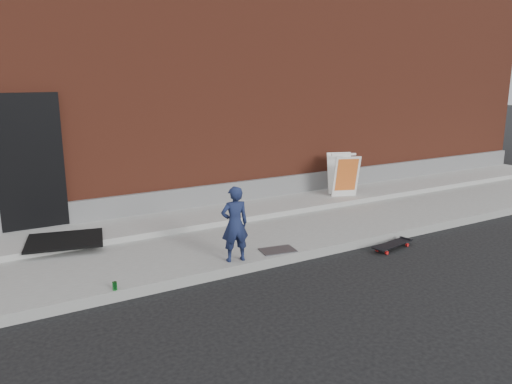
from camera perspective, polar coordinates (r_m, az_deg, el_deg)
ground at (r=7.38m, az=-0.01°, el=-9.07°), size 80.00×80.00×0.00m
sidewalk at (r=8.61m, az=-5.00°, el=-5.26°), size 20.00×3.00×0.15m
apron at (r=9.36m, az=-7.34°, el=-2.98°), size 20.00×1.20×0.10m
building at (r=13.36m, az=-15.42°, el=11.54°), size 20.00×8.10×5.00m
child at (r=7.20m, az=-2.45°, el=-3.68°), size 0.44×0.33×1.12m
skateboard at (r=8.56m, az=15.34°, el=-5.81°), size 0.86×0.37×0.09m
pizza_sign at (r=10.88m, az=9.94°, el=1.98°), size 0.73×0.79×0.91m
soda_can at (r=6.66m, az=-15.84°, el=-10.29°), size 0.08×0.08×0.11m
doormat at (r=8.42m, az=-21.01°, el=-5.19°), size 1.31×1.14×0.03m
utility_plate at (r=7.77m, az=2.50°, el=-6.66°), size 0.58×0.42×0.02m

